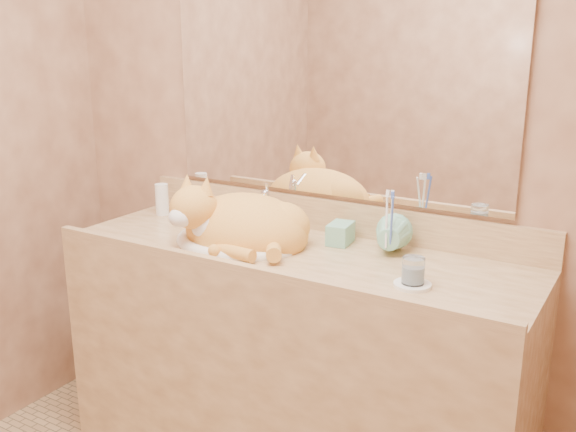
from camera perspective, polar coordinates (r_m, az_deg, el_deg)
The scene contains 12 objects.
wall_back at distance 2.28m, azimuth 3.95°, elevation 8.37°, with size 2.40×0.02×2.50m, color brown.
vanity_counter at distance 2.31m, azimuth 0.35°, elevation -13.19°, with size 1.60×0.55×0.85m, color #976D43, non-canonical shape.
mirror at distance 2.26m, azimuth 3.87°, elevation 11.86°, with size 1.30×0.02×0.80m, color white.
sink_basin at distance 2.20m, azimuth -4.47°, elevation -0.66°, with size 0.45×0.37×0.14m, color white, non-canonical shape.
faucet at distance 2.34m, azimuth -2.02°, elevation 0.64°, with size 0.04×0.12×0.16m, color white, non-canonical shape.
cat at distance 2.19m, azimuth -4.43°, elevation -0.55°, with size 0.45×0.37×0.25m, color orange, non-canonical shape.
soap_dispenser at distance 2.15m, azimuth 4.22°, elevation -0.80°, with size 0.07×0.07×0.16m, color #77BFA1.
toothbrush_cup at distance 2.07m, azimuth 8.91°, elevation -2.27°, with size 0.12×0.12×0.11m, color #77BFA1.
toothbrushes at distance 2.05m, azimuth 9.00°, elevation -0.21°, with size 0.04×0.04×0.23m, color white, non-canonical shape.
saucer at distance 1.87m, azimuth 11.00°, elevation -6.02°, with size 0.11×0.11×0.01m, color white.
water_glass at distance 1.85m, azimuth 11.07°, elevation -4.78°, with size 0.06×0.06×0.08m, color white.
lotion_bottle at distance 2.61m, azimuth -11.14°, elevation 1.46°, with size 0.05×0.05×0.12m, color white.
Camera 1 is at (1.03, -1.02, 1.53)m, focal length 40.00 mm.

